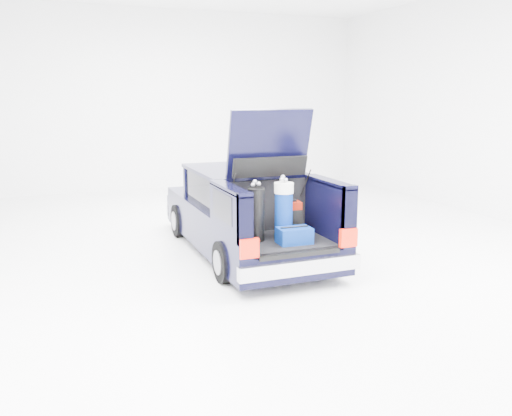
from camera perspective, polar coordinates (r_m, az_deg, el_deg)
name	(u,v)px	position (r m, az deg, el deg)	size (l,w,h in m)	color
ground	(246,252)	(9.43, -1.11, -4.64)	(14.00, 14.00, 0.00)	white
car	(243,213)	(9.35, -1.35, -0.51)	(1.87, 4.65, 2.47)	black
red_suitcase	(290,219)	(8.10, 3.56, -1.15)	(0.35, 0.24, 0.54)	#650E03
black_golf_bag	(256,214)	(7.74, 0.00, -0.65)	(0.32, 0.36, 0.88)	black
blue_golf_bag	(284,210)	(7.87, 2.93, -0.24)	(0.36, 0.36, 0.94)	black
blue_duffel	(294,235)	(7.71, 4.05, -2.90)	(0.49, 0.33, 0.25)	navy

